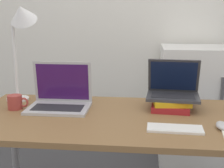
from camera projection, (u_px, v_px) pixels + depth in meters
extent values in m
cube|color=silver|center=(128.00, 2.00, 2.82)|extent=(8.00, 0.05, 2.70)
cube|color=brown|center=(114.00, 119.00, 1.72)|extent=(1.59, 0.78, 0.03)
cylinder|color=gray|center=(15.00, 147.00, 2.19)|extent=(0.05, 0.05, 0.68)
cube|color=#B2B2B7|center=(59.00, 108.00, 1.82)|extent=(0.36, 0.26, 0.02)
cube|color=#232328|center=(58.00, 108.00, 1.80)|extent=(0.29, 0.13, 0.00)
cube|color=#B2B2B7|center=(63.00, 82.00, 1.90)|extent=(0.36, 0.03, 0.25)
cube|color=#381451|center=(62.00, 82.00, 1.90)|extent=(0.32, 0.03, 0.22)
cube|color=maroon|center=(171.00, 106.00, 1.83)|extent=(0.23, 0.24, 0.03)
cube|color=gold|center=(171.00, 100.00, 1.84)|extent=(0.23, 0.25, 0.03)
cube|color=#333338|center=(173.00, 97.00, 1.82)|extent=(0.32, 0.24, 0.02)
cube|color=#232328|center=(173.00, 96.00, 1.81)|extent=(0.25, 0.13, 0.00)
cube|color=#333338|center=(173.00, 76.00, 1.87)|extent=(0.31, 0.11, 0.21)
cube|color=#0F1938|center=(173.00, 76.00, 1.86)|extent=(0.28, 0.09, 0.18)
cube|color=white|center=(175.00, 129.00, 1.51)|extent=(0.27, 0.12, 0.01)
cube|color=silver|center=(175.00, 127.00, 1.51)|extent=(0.25, 0.10, 0.00)
ellipsoid|color=#B2B2B7|center=(222.00, 126.00, 1.52)|extent=(0.06, 0.10, 0.03)
cylinder|color=#9E3833|center=(15.00, 102.00, 1.83)|extent=(0.08, 0.08, 0.08)
torus|color=#9E3833|center=(24.00, 102.00, 1.82)|extent=(0.06, 0.01, 0.06)
cylinder|color=white|center=(18.00, 99.00, 2.02)|extent=(0.14, 0.14, 0.01)
cylinder|color=white|center=(15.00, 61.00, 1.97)|extent=(0.02, 0.02, 0.48)
cone|color=white|center=(22.00, 13.00, 1.85)|extent=(0.16, 0.19, 0.17)
cube|color=white|center=(193.00, 105.00, 2.63)|extent=(0.55, 0.48, 0.99)
cube|color=#4C4C51|center=(221.00, 110.00, 2.36)|extent=(0.02, 0.02, 0.49)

